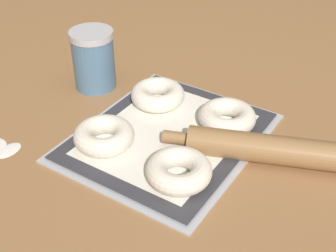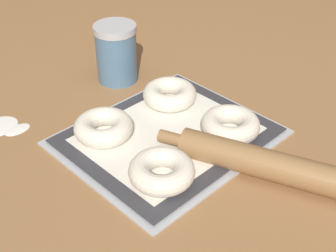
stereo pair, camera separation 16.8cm
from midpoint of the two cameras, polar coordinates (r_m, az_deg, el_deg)
ground_plane at (r=0.96m, az=-4.20°, el=-1.49°), size 2.80×2.80×0.00m
baking_tray at (r=0.95m, az=-5.05°, el=-1.64°), size 0.40×0.34×0.01m
baking_mat at (r=0.94m, az=-5.06°, el=-1.38°), size 0.38×0.32×0.00m
bagel_front_left at (r=0.82m, az=-4.50°, el=-5.85°), size 0.12×0.12×0.04m
bagel_front_right at (r=0.95m, az=2.29°, el=0.79°), size 0.12×0.12×0.04m
bagel_back_left at (r=0.93m, az=-12.98°, el=-1.50°), size 0.12×0.12×0.04m
bagel_back_right at (r=1.03m, az=-5.91°, el=3.55°), size 0.12×0.12×0.04m
flour_canister at (r=1.11m, az=-13.39°, el=7.70°), size 0.10×0.10×0.14m
rolling_pin at (r=0.88m, az=9.78°, el=-3.51°), size 0.20×0.47×0.06m
flour_patch_near at (r=1.00m, az=-23.57°, el=-3.02°), size 0.06×0.04×0.00m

